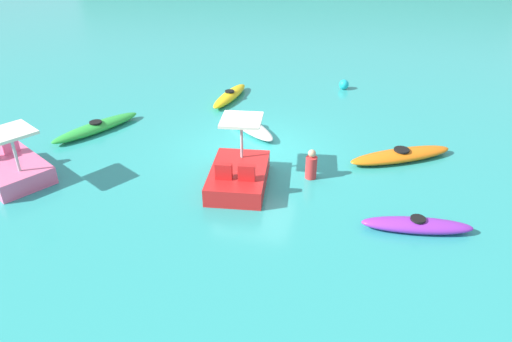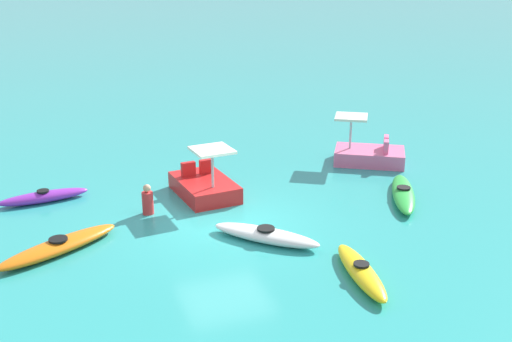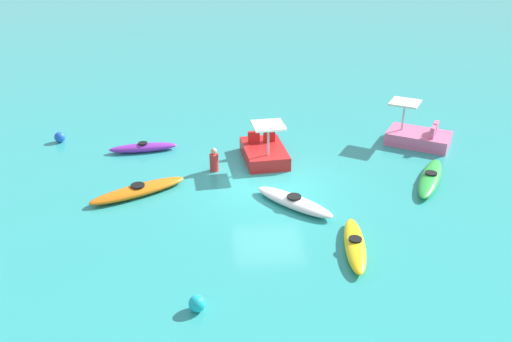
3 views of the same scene
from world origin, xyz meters
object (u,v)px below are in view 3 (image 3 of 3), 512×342
(kayak_orange, at_px, (138,190))
(buoy_blue, at_px, (60,137))
(kayak_white, at_px, (294,202))
(pedal_boat_red, at_px, (264,151))
(buoy_cyan, at_px, (197,304))
(kayak_purple, at_px, (143,147))
(kayak_yellow, at_px, (355,245))
(pedal_boat_pink, at_px, (418,136))
(person_near_shore, at_px, (214,161))
(kayak_green, at_px, (430,178))

(kayak_orange, relative_size, buoy_blue, 7.51)
(kayak_white, height_order, buoy_blue, buoy_blue)
(pedal_boat_red, relative_size, buoy_cyan, 6.38)
(kayak_white, height_order, kayak_purple, same)
(kayak_orange, height_order, buoy_blue, buoy_blue)
(kayak_yellow, distance_m, pedal_boat_pink, 8.41)
(kayak_yellow, xyz_separation_m, person_near_shore, (3.82, -5.35, 0.22))
(buoy_blue, bearing_deg, kayak_orange, 127.65)
(kayak_yellow, height_order, buoy_blue, buoy_blue)
(kayak_yellow, distance_m, kayak_purple, 9.82)
(pedal_boat_pink, distance_m, buoy_cyan, 12.75)
(pedal_boat_pink, height_order, buoy_cyan, pedal_boat_pink)
(kayak_purple, bearing_deg, kayak_orange, 93.71)
(pedal_boat_red, distance_m, buoy_cyan, 8.66)
(pedal_boat_pink, distance_m, buoy_blue, 14.47)
(pedal_boat_pink, bearing_deg, kayak_orange, 18.02)
(kayak_green, distance_m, pedal_boat_red, 6.01)
(kayak_green, bearing_deg, person_near_shore, -11.41)
(kayak_orange, bearing_deg, buoy_cyan, 109.26)
(kayak_green, xyz_separation_m, pedal_boat_red, (5.55, -2.31, 0.17))
(kayak_purple, height_order, buoy_cyan, buoy_cyan)
(buoy_blue, height_order, buoy_cyan, buoy_blue)
(kayak_green, relative_size, person_near_shore, 3.59)
(kayak_purple, bearing_deg, buoy_cyan, 103.59)
(kayak_white, distance_m, person_near_shore, 3.76)
(kayak_purple, distance_m, pedal_boat_red, 4.78)
(kayak_yellow, xyz_separation_m, kayak_purple, (6.58, -7.30, 0.00))
(kayak_purple, height_order, buoy_blue, buoy_blue)
(kayak_yellow, bearing_deg, kayak_white, -62.34)
(kayak_orange, xyz_separation_m, pedal_boat_red, (-4.41, -2.45, 0.17))
(pedal_boat_pink, bearing_deg, kayak_purple, -0.56)
(pedal_boat_red, distance_m, buoy_blue, 8.45)
(pedal_boat_red, relative_size, person_near_shore, 2.92)
(buoy_cyan, bearing_deg, person_near_shore, -93.49)
(kayak_white, relative_size, buoy_cyan, 6.45)
(kayak_green, distance_m, kayak_orange, 9.95)
(kayak_yellow, xyz_separation_m, kayak_white, (1.33, -2.54, 0.00))
(kayak_green, height_order, buoy_cyan, buoy_cyan)
(kayak_green, height_order, kayak_orange, same)
(kayak_yellow, bearing_deg, kayak_orange, -30.32)
(buoy_cyan, bearing_deg, kayak_purple, -76.41)
(kayak_white, bearing_deg, pedal_boat_red, -80.49)
(pedal_boat_red, bearing_deg, kayak_green, 157.38)
(kayak_white, relative_size, kayak_orange, 0.80)
(kayak_yellow, height_order, kayak_purple, same)
(kayak_orange, relative_size, pedal_boat_pink, 1.14)
(kayak_yellow, relative_size, kayak_orange, 0.86)
(pedal_boat_pink, relative_size, buoy_blue, 6.56)
(kayak_white, xyz_separation_m, pedal_boat_pink, (-5.69, -4.65, 0.17))
(kayak_yellow, distance_m, person_near_shore, 6.58)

